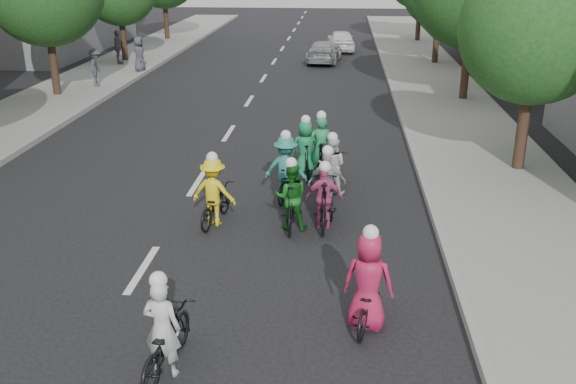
# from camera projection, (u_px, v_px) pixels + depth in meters

# --- Properties ---
(ground) EXTENTS (120.00, 120.00, 0.00)m
(ground) POSITION_uv_depth(u_px,v_px,m) (142.00, 269.00, 12.60)
(ground) COLOR black
(ground) RESTS_ON ground
(sidewalk_left) EXTENTS (4.00, 80.00, 0.15)m
(sidewalk_left) POSITION_uv_depth(u_px,v_px,m) (4.00, 126.00, 22.52)
(sidewalk_left) COLOR gray
(sidewalk_left) RESTS_ON ground
(curb_left) EXTENTS (0.18, 80.00, 0.18)m
(curb_left) POSITION_uv_depth(u_px,v_px,m) (57.00, 127.00, 22.36)
(curb_left) COLOR #999993
(curb_left) RESTS_ON ground
(sidewalk_right) EXTENTS (4.00, 80.00, 0.15)m
(sidewalk_right) POSITION_uv_depth(u_px,v_px,m) (467.00, 136.00, 21.27)
(sidewalk_right) COLOR gray
(sidewalk_right) RESTS_ON ground
(curb_right) EXTENTS (0.18, 80.00, 0.18)m
(curb_right) POSITION_uv_depth(u_px,v_px,m) (408.00, 135.00, 21.41)
(curb_right) COLOR #999993
(curb_right) RESTS_ON ground
(tree_r_0) EXTENTS (4.00, 4.00, 5.97)m
(tree_r_0) POSITION_uv_depth(u_px,v_px,m) (536.00, 28.00, 16.66)
(tree_r_0) COLOR black
(tree_r_0) RESTS_ON ground
(cyclist_0) EXTENTS (0.83, 1.85, 1.68)m
(cyclist_0) POSITION_uv_depth(u_px,v_px,m) (164.00, 338.00, 9.40)
(cyclist_0) COLOR black
(cyclist_0) RESTS_ON ground
(cyclist_1) EXTENTS (0.75, 1.84, 1.68)m
(cyclist_1) POSITION_uv_depth(u_px,v_px,m) (291.00, 201.00, 14.29)
(cyclist_1) COLOR black
(cyclist_1) RESTS_ON ground
(cyclist_2) EXTENTS (1.11, 1.76, 1.73)m
(cyclist_2) POSITION_uv_depth(u_px,v_px,m) (214.00, 198.00, 14.50)
(cyclist_2) COLOR black
(cyclist_2) RESTS_ON ground
(cyclist_3) EXTENTS (0.84, 1.90, 1.57)m
(cyclist_3) POSITION_uv_depth(u_px,v_px,m) (324.00, 201.00, 14.37)
(cyclist_3) COLOR black
(cyclist_3) RESTS_ON ground
(cyclist_4) EXTENTS (0.92, 1.74, 1.85)m
(cyclist_4) POSITION_uv_depth(u_px,v_px,m) (368.00, 291.00, 10.51)
(cyclist_4) COLOR black
(cyclist_4) RESTS_ON ground
(cyclist_5) EXTENTS (0.65, 1.75, 1.89)m
(cyclist_5) POSITION_uv_depth(u_px,v_px,m) (321.00, 155.00, 17.45)
(cyclist_5) COLOR black
(cyclist_5) RESTS_ON ground
(cyclist_6) EXTENTS (0.92, 1.89, 1.62)m
(cyclist_6) POSITION_uv_depth(u_px,v_px,m) (332.00, 171.00, 16.42)
(cyclist_6) COLOR black
(cyclist_6) RESTS_ON ground
(cyclist_7) EXTENTS (1.17, 1.53, 1.83)m
(cyclist_7) POSITION_uv_depth(u_px,v_px,m) (286.00, 173.00, 15.82)
(cyclist_7) COLOR black
(cyclist_7) RESTS_ON ground
(cyclist_8) EXTENTS (0.94, 1.86, 1.68)m
(cyclist_8) POSITION_uv_depth(u_px,v_px,m) (327.00, 189.00, 15.15)
(cyclist_8) COLOR black
(cyclist_8) RESTS_ON ground
(cyclist_9) EXTENTS (0.85, 1.68, 1.75)m
(cyclist_9) POSITION_uv_depth(u_px,v_px,m) (305.00, 154.00, 17.53)
(cyclist_9) COLOR black
(cyclist_9) RESTS_ON ground
(follow_car_lead) EXTENTS (2.04, 4.21, 1.18)m
(follow_car_lead) POSITION_uv_depth(u_px,v_px,m) (324.00, 52.00, 35.41)
(follow_car_lead) COLOR #B0B0B5
(follow_car_lead) RESTS_ON ground
(follow_car_trail) EXTENTS (1.86, 3.92, 1.29)m
(follow_car_trail) POSITION_uv_depth(u_px,v_px,m) (341.00, 40.00, 39.37)
(follow_car_trail) COLOR white
(follow_car_trail) RESTS_ON ground
(spectator_0) EXTENTS (0.80, 1.17, 1.67)m
(spectator_0) POSITION_uv_depth(u_px,v_px,m) (96.00, 67.00, 28.41)
(spectator_0) COLOR #444650
(spectator_0) RESTS_ON sidewalk_left
(spectator_1) EXTENTS (0.76, 1.13, 1.78)m
(spectator_1) POSITION_uv_depth(u_px,v_px,m) (118.00, 47.00, 33.92)
(spectator_1) COLOR #50505D
(spectator_1) RESTS_ON sidewalk_left
(spectator_2) EXTENTS (0.64, 0.89, 1.70)m
(spectator_2) POSITION_uv_depth(u_px,v_px,m) (139.00, 54.00, 31.92)
(spectator_2) COLOR #494854
(spectator_2) RESTS_ON sidewalk_left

